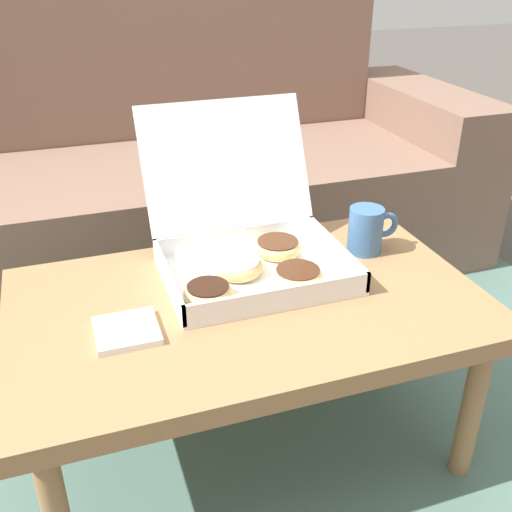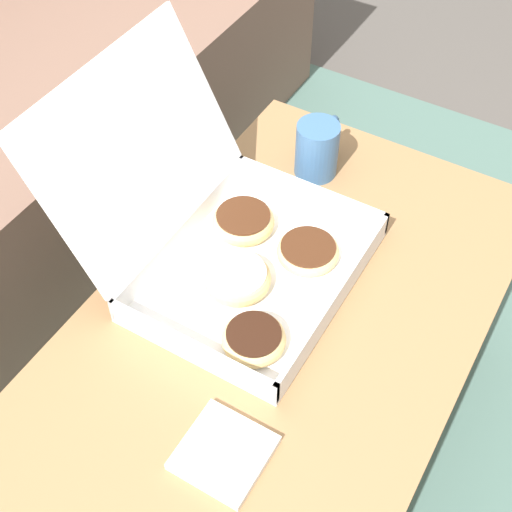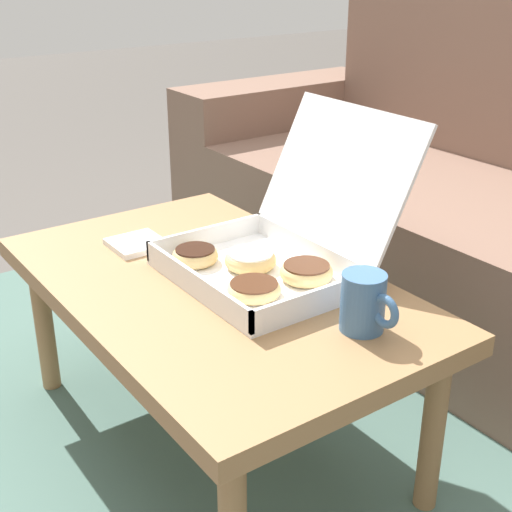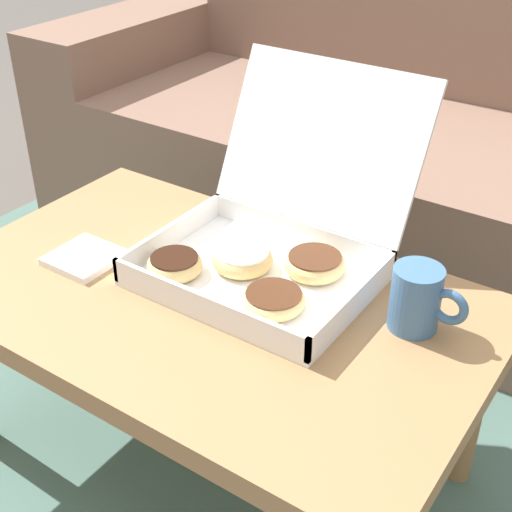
{
  "view_description": "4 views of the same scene",
  "coord_description": "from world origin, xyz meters",
  "px_view_note": "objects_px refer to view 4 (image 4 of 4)",
  "views": [
    {
      "loc": [
        -0.31,
        -1.11,
        1.03
      ],
      "look_at": [
        0.04,
        -0.07,
        0.45
      ],
      "focal_mm": 42.0,
      "sensor_mm": 36.0,
      "label": 1
    },
    {
      "loc": [
        -0.59,
        -0.44,
        1.29
      ],
      "look_at": [
        0.04,
        -0.07,
        0.45
      ],
      "focal_mm": 50.0,
      "sensor_mm": 36.0,
      "label": 2
    },
    {
      "loc": [
        1.1,
        -0.82,
        1.02
      ],
      "look_at": [
        0.04,
        -0.07,
        0.45
      ],
      "focal_mm": 50.0,
      "sensor_mm": 36.0,
      "label": 3
    },
    {
      "loc": [
        0.62,
        -0.91,
        1.08
      ],
      "look_at": [
        0.04,
        -0.07,
        0.45
      ],
      "focal_mm": 50.0,
      "sensor_mm": 36.0,
      "label": 4
    }
  ],
  "objects_px": {
    "coffee_table": "(209,314)",
    "coffee_mug": "(418,299)",
    "couch": "(426,156)",
    "pastry_box": "(270,242)"
  },
  "relations": [
    {
      "from": "pastry_box",
      "to": "couch",
      "type": "bearing_deg",
      "value": 92.98
    },
    {
      "from": "coffee_table",
      "to": "pastry_box",
      "type": "relative_size",
      "value": 2.21
    },
    {
      "from": "couch",
      "to": "pastry_box",
      "type": "bearing_deg",
      "value": -87.02
    },
    {
      "from": "coffee_table",
      "to": "coffee_mug",
      "type": "bearing_deg",
      "value": 19.01
    },
    {
      "from": "couch",
      "to": "coffee_table",
      "type": "xyz_separation_m",
      "value": [
        0.0,
        -0.95,
        0.05
      ]
    },
    {
      "from": "couch",
      "to": "coffee_table",
      "type": "height_order",
      "value": "couch"
    },
    {
      "from": "coffee_table",
      "to": "coffee_mug",
      "type": "xyz_separation_m",
      "value": [
        0.32,
        0.11,
        0.1
      ]
    },
    {
      "from": "couch",
      "to": "coffee_mug",
      "type": "distance_m",
      "value": 0.91
    },
    {
      "from": "coffee_table",
      "to": "pastry_box",
      "type": "xyz_separation_m",
      "value": [
        0.04,
        0.12,
        0.1
      ]
    },
    {
      "from": "pastry_box",
      "to": "coffee_mug",
      "type": "xyz_separation_m",
      "value": [
        0.28,
        -0.01,
        -0.0
      ]
    }
  ]
}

